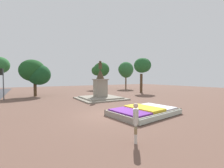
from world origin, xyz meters
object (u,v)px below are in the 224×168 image
(traffic_light_far_corner, at_px, (2,78))
(pedestrian_with_handbag, at_px, (136,121))
(statue_monument, at_px, (100,92))
(flower_planter, at_px, (144,111))

(traffic_light_far_corner, height_order, pedestrian_with_handbag, traffic_light_far_corner)
(statue_monument, xyz_separation_m, traffic_light_far_corner, (-10.63, 5.00, 1.74))
(statue_monument, height_order, traffic_light_far_corner, statue_monument)
(flower_planter, height_order, pedestrian_with_handbag, pedestrian_with_handbag)
(pedestrian_with_handbag, bearing_deg, flower_planter, 42.86)
(flower_planter, distance_m, traffic_light_far_corner, 17.27)
(flower_planter, relative_size, traffic_light_far_corner, 1.39)
(statue_monument, relative_size, pedestrian_with_handbag, 3.30)
(traffic_light_far_corner, bearing_deg, pedestrian_with_handbag, -70.63)
(pedestrian_with_handbag, bearing_deg, traffic_light_far_corner, 109.37)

